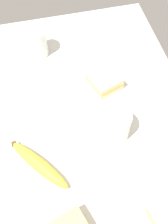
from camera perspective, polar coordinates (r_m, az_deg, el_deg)
tabletop at (r=85.57cm, az=0.00°, el=-1.45°), size 90.00×64.00×2.00cm
coffee_mug_black at (r=78.52cm, az=6.02°, el=-2.47°), size 10.20×8.38×9.08cm
sandwich_side at (r=90.06cm, az=3.94°, el=6.17°), size 11.29×10.73×4.40cm
glass_of_milk at (r=98.24cm, az=-9.03°, el=12.91°), size 6.53×6.53×9.71cm
banana at (r=77.18cm, az=-8.72°, el=-10.02°), size 17.48×14.43×3.37cm
spoon at (r=104.29cm, az=0.12°, el=13.83°), size 10.07×9.60×0.80cm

